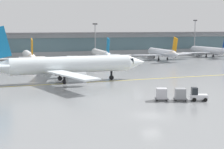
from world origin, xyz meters
TOP-DOWN VIEW (x-y plane):
  - ground_plane at (0.00, 0.00)m, footprint 400.00×400.00m
  - taxiway_centreline_stripe at (-3.18, 29.52)m, footprint 110.00×0.59m
  - terminal_concourse at (0.00, 92.99)m, footprint 180.17×11.00m
  - gate_airplane_2 at (-7.60, 71.11)m, footprint 23.56×25.28m
  - gate_airplane_3 at (16.30, 71.81)m, footprint 23.49×25.34m
  - gate_airplane_4 at (38.53, 70.05)m, footprint 23.54×25.32m
  - gate_airplane_5 at (61.55, 75.19)m, footprint 23.52×25.33m
  - taxiing_regional_jet at (-3.63, 31.52)m, footprint 35.38×33.02m
  - baggage_tug at (10.96, 5.95)m, footprint 2.94×2.37m
  - cargo_dolly_lead at (8.46, 6.97)m, footprint 2.55×2.27m
  - cargo_dolly_trailing at (5.75, 8.07)m, footprint 2.55×2.27m
  - apron_light_mast_2 at (18.50, 85.33)m, footprint 1.80×0.36m
  - apron_light_mast_3 at (62.05, 85.50)m, footprint 1.80×0.36m

SIDE VIEW (x-z plane):
  - ground_plane at x=0.00m, z-range 0.00..0.00m
  - taxiway_centreline_stripe at x=-3.18m, z-range 0.00..0.01m
  - baggage_tug at x=10.96m, z-range -0.16..1.94m
  - cargo_dolly_lead at x=8.46m, z-range 0.08..2.02m
  - cargo_dolly_trailing at x=5.75m, z-range 0.08..2.02m
  - gate_airplane_2 at x=-7.60m, z-range -1.68..6.71m
  - gate_airplane_3 at x=16.30m, z-range -1.68..6.71m
  - gate_airplane_4 at x=38.53m, z-range -1.68..6.71m
  - gate_airplane_5 at x=61.55m, z-range -1.68..6.71m
  - taxiing_regional_jet at x=-3.63m, z-range -2.35..9.41m
  - terminal_concourse at x=0.00m, z-range 0.12..9.72m
  - apron_light_mast_2 at x=18.50m, z-range 0.68..13.62m
  - apron_light_mast_3 at x=62.05m, z-range 0.69..15.23m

